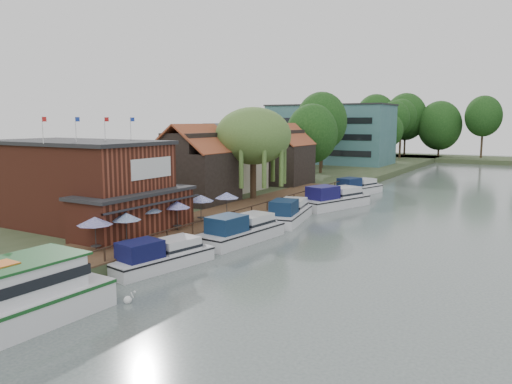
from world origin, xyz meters
The scene contains 28 objects.
ground centered at (0.00, 0.00, 0.00)m, with size 260.00×260.00×0.00m, color #4B5653.
land_bank centered at (-30.00, 35.00, 0.50)m, with size 50.00×140.00×1.00m, color #384728.
quay_deck centered at (-8.00, 10.00, 1.05)m, with size 6.00×50.00×0.10m, color #47301E.
quay_rail centered at (-5.30, 10.50, 1.50)m, with size 0.20×49.00×1.00m, color black, non-canonical shape.
pub centered at (-14.00, -1.00, 4.65)m, with size 20.00×11.00×7.30m, color maroon, non-canonical shape.
hotel_block centered at (-22.00, 70.00, 7.15)m, with size 25.40×12.40×12.30m, color #38666B, non-canonical shape.
cottage_a centered at (-15.00, 14.00, 5.25)m, with size 8.60×7.60×8.50m, color black, non-canonical shape.
cottage_b centered at (-18.00, 24.00, 5.25)m, with size 9.60×8.60×8.50m, color beige, non-canonical shape.
cottage_c centered at (-14.00, 33.00, 5.25)m, with size 7.60×7.60×8.50m, color black, non-canonical shape.
willow centered at (-10.50, 19.00, 6.21)m, with size 8.60×8.60×10.43m, color #476B2D, non-canonical shape.
umbrella_0 centered at (-7.69, -6.55, 2.29)m, with size 2.40×2.40×2.38m, color navy, non-canonical shape.
umbrella_1 centered at (-7.03, -4.34, 2.29)m, with size 2.13×2.13×2.38m, color navy, non-canonical shape.
umbrella_2 centered at (-8.02, -1.06, 2.29)m, with size 2.23×2.23×2.38m, color navy, non-canonical shape.
umbrella_3 centered at (-7.15, 1.41, 2.29)m, with size 2.16×2.16×2.38m, color #221B95, non-canonical shape.
umbrella_4 centered at (-7.56, 5.15, 2.29)m, with size 2.33×2.33×2.38m, color navy, non-canonical shape.
umbrella_5 centered at (-6.55, 7.70, 2.29)m, with size 2.21×2.21×2.38m, color navy, non-canonical shape.
cruiser_0 centered at (-3.77, -4.47, 1.07)m, with size 2.90×9.00×2.15m, color silver, non-canonical shape.
cruiser_1 centered at (-3.06, 4.65, 1.21)m, with size 3.23×9.98×2.42m, color silver, non-canonical shape.
cruiser_2 centered at (-3.37, 13.95, 1.20)m, with size 3.21×9.92×2.41m, color white, non-canonical shape.
cruiser_3 centered at (-2.51, 23.87, 1.32)m, with size 3.48×10.75×2.64m, color silver, non-canonical shape.
cruiser_4 centered at (-3.83, 35.49, 1.16)m, with size 3.11×9.64×2.33m, color silver, non-canonical shape.
swan centered at (-0.91, -10.48, 0.22)m, with size 0.44×0.44×0.44m, color white.
bank_tree_0 centered at (-13.20, 41.11, 6.74)m, with size 7.92×7.92×11.49m, color #143811, non-canonical shape.
bank_tree_1 centered at (-15.29, 49.59, 7.87)m, with size 8.68×8.68×13.74m, color #143811, non-canonical shape.
bank_tree_2 centered at (-18.91, 58.49, 6.37)m, with size 6.85×6.85×10.73m, color #143811, non-canonical shape.
bank_tree_3 centered at (-11.94, 78.65, 6.21)m, with size 6.24×6.24×10.41m, color #143811, non-canonical shape.
bank_tree_4 centered at (-12.75, 86.00, 7.71)m, with size 6.86×6.86×13.43m, color #143811, non-canonical shape.
bank_tree_5 centered at (-12.86, 92.20, 8.03)m, with size 7.30×7.30×14.07m, color #143811, non-canonical shape.
Camera 1 is at (18.41, -29.44, 9.89)m, focal length 35.00 mm.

